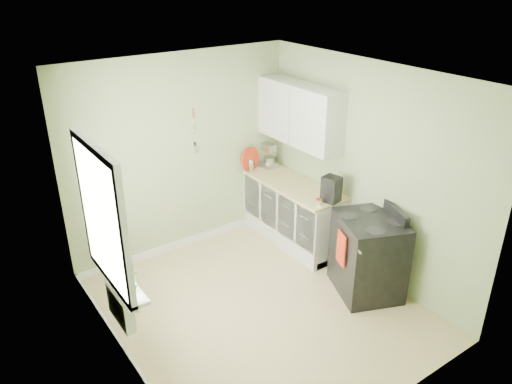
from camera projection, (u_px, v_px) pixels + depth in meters
floor at (260, 309)px, 5.85m from camera, size 3.20×3.60×0.02m
ceiling at (261, 76)px, 4.69m from camera, size 3.20×3.60×0.02m
wall_back at (181, 156)px, 6.61m from camera, size 3.20×0.02×2.70m
wall_left at (113, 252)px, 4.43m from camera, size 0.02×3.60×2.70m
wall_right at (367, 172)px, 6.11m from camera, size 0.02×3.60×2.70m
base_cabinets at (294, 214)px, 7.08m from camera, size 0.60×1.60×0.87m
countertop at (294, 185)px, 6.88m from camera, size 0.64×1.60×0.04m
upper_cabinets at (299, 114)px, 6.62m from camera, size 0.35×1.40×0.80m
window at (102, 218)px, 4.58m from camera, size 0.06×1.14×1.44m
window_sill at (118, 276)px, 4.90m from camera, size 0.18×1.14×0.04m
radiator at (121, 307)px, 4.99m from camera, size 0.12×0.50×0.35m
wall_utensils at (195, 138)px, 6.60m from camera, size 0.02×0.14×0.58m
stove at (368, 255)px, 5.97m from camera, size 0.98×1.01×1.11m
stand_mixer at (266, 155)px, 7.38m from camera, size 0.22×0.34×0.40m
kettle at (250, 165)px, 7.24m from camera, size 0.17×0.10×0.18m
coffee_maker at (331, 190)px, 6.30m from camera, size 0.23×0.24×0.33m
red_tray at (250, 159)px, 7.20m from camera, size 0.37×0.14×0.36m
jar at (319, 202)px, 6.25m from camera, size 0.08×0.08×0.09m
plant_a at (131, 278)px, 4.57m from camera, size 0.19×0.20×0.32m
plant_b at (114, 259)px, 4.89m from camera, size 0.19×0.20×0.28m
plant_c at (103, 244)px, 5.13m from camera, size 0.23×0.23×0.29m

